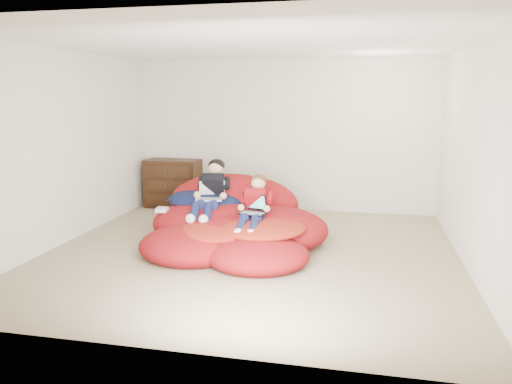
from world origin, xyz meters
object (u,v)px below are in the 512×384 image
object	(u,v)px
laptop_black	(254,208)
beanbag_pile	(233,224)
older_boy	(211,189)
younger_boy	(255,204)
dresser	(173,183)
laptop_white	(210,195)

from	to	relation	value
laptop_black	beanbag_pile	bearing A→B (deg)	139.49
older_boy	younger_boy	xyz separation A→B (m)	(0.68, -0.37, -0.09)
laptop_black	dresser	bearing A→B (deg)	131.29
beanbag_pile	older_boy	bearing A→B (deg)	159.10
dresser	beanbag_pile	distance (m)	2.46
laptop_black	laptop_white	bearing A→B (deg)	151.06
older_boy	younger_boy	world-z (taller)	older_boy
beanbag_pile	younger_boy	xyz separation A→B (m)	(0.35, -0.24, 0.34)
older_boy	laptop_white	bearing A→B (deg)	-90.00
beanbag_pile	laptop_white	world-z (taller)	beanbag_pile
younger_boy	laptop_white	size ratio (longest dim) A/B	2.15
older_boy	younger_boy	size ratio (longest dim) A/B	1.09
beanbag_pile	dresser	bearing A→B (deg)	129.76
dresser	older_boy	world-z (taller)	older_boy
beanbag_pile	laptop_black	bearing A→B (deg)	-40.51
dresser	laptop_black	world-z (taller)	dresser
younger_boy	laptop_white	xyz separation A→B (m)	(-0.68, 0.32, 0.02)
younger_boy	laptop_black	size ratio (longest dim) A/B	2.51
older_boy	laptop_black	distance (m)	0.81
beanbag_pile	laptop_white	size ratio (longest dim) A/B	5.52
laptop_white	laptop_black	world-z (taller)	laptop_white
beanbag_pile	older_boy	size ratio (longest dim) A/B	2.34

